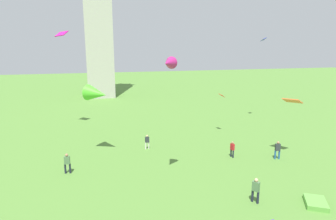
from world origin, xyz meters
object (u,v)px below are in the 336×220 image
(person_2, at_px, (67,162))
(kite_flying_1, at_px, (292,101))
(person_4, at_px, (256,189))
(kite_flying_2, at_px, (62,34))
(kite_flying_3, at_px, (264,39))
(person_1, at_px, (278,149))
(kite_flying_4, at_px, (97,94))
(kite_bundle_1, at_px, (316,203))
(kite_flying_5, at_px, (222,95))
(person_0, at_px, (232,148))
(kite_flying_0, at_px, (168,63))
(person_3, at_px, (147,141))

(person_2, relative_size, kite_flying_1, 0.94)
(person_4, xyz_separation_m, kite_flying_1, (8.12, 7.08, 4.65))
(kite_flying_2, height_order, kite_flying_3, kite_flying_2)
(person_1, relative_size, person_4, 0.98)
(kite_flying_4, bearing_deg, person_2, -175.82)
(kite_bundle_1, bearing_deg, kite_flying_5, 86.41)
(kite_flying_2, bearing_deg, person_0, 1.21)
(person_4, relative_size, kite_flying_3, 2.21)
(kite_flying_0, xyz_separation_m, kite_flying_3, (18.28, 15.90, 2.20))
(kite_flying_1, distance_m, kite_flying_3, 15.28)
(kite_flying_3, bearing_deg, kite_flying_4, 117.32)
(kite_flying_1, xyz_separation_m, kite_flying_3, (4.96, 13.08, 6.16))
(kite_flying_4, height_order, kite_flying_5, kite_flying_4)
(person_4, bearing_deg, kite_flying_2, 177.84)
(person_3, relative_size, kite_flying_2, 0.89)
(person_3, distance_m, kite_flying_5, 11.45)
(person_0, relative_size, person_2, 0.91)
(person_2, relative_size, person_4, 0.98)
(person_1, distance_m, person_3, 13.31)
(person_1, height_order, kite_flying_4, kite_flying_4)
(kite_flying_1, bearing_deg, kite_flying_0, 76.86)
(kite_flying_0, height_order, kite_flying_2, kite_flying_2)
(kite_flying_5, bearing_deg, kite_flying_3, 108.74)
(person_0, distance_m, person_2, 15.64)
(person_4, relative_size, kite_bundle_1, 0.99)
(person_1, distance_m, kite_flying_0, 14.81)
(kite_flying_0, xyz_separation_m, kite_bundle_1, (9.12, -5.68, -9.48))
(kite_flying_1, bearing_deg, person_2, 60.62)
(person_3, xyz_separation_m, person_4, (5.19, -12.82, 0.14))
(kite_flying_2, bearing_deg, person_2, -43.71)
(kite_flying_5, bearing_deg, person_4, -25.25)
(person_2, relative_size, kite_flying_3, 2.17)
(person_3, height_order, kite_flying_2, kite_flying_2)
(person_1, xyz_separation_m, kite_flying_2, (-20.43, 16.43, 11.41))
(person_3, relative_size, kite_flying_4, 0.57)
(person_2, bearing_deg, kite_flying_0, -23.17)
(kite_flying_0, distance_m, kite_flying_3, 24.33)
(kite_flying_1, bearing_deg, person_0, 53.14)
(kite_flying_4, bearing_deg, kite_flying_3, -29.31)
(person_1, bearing_deg, kite_flying_5, -66.21)
(person_2, bearing_deg, person_1, 0.11)
(person_1, xyz_separation_m, kite_flying_5, (-1.57, 9.47, 3.88))
(person_4, xyz_separation_m, kite_flying_5, (5.02, 16.11, 3.85))
(person_4, distance_m, kite_flying_3, 26.34)
(kite_flying_0, distance_m, kite_bundle_1, 14.33)
(person_3, relative_size, person_4, 0.86)
(person_1, xyz_separation_m, kite_flying_0, (-11.79, -2.39, 8.63))
(person_3, xyz_separation_m, kite_flying_2, (-8.64, 10.25, 11.53))
(person_0, xyz_separation_m, kite_flying_1, (5.59, -1.16, 4.76))
(kite_flying_0, distance_m, kite_flying_5, 16.36)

